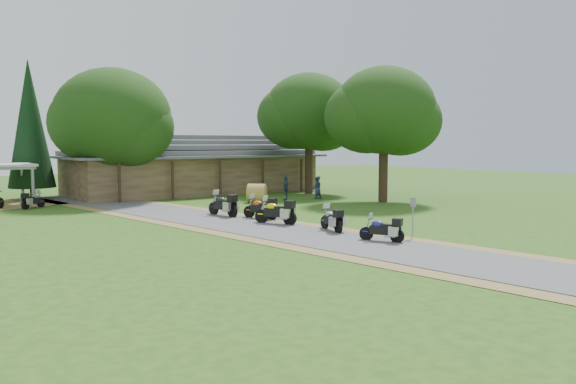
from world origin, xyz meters
TOP-DOWN VIEW (x-y plane):
  - ground at (0.00, 0.00)m, footprint 120.00×120.00m
  - driveway at (-0.50, 4.00)m, footprint 51.95×51.95m
  - lodge at (6.00, 24.00)m, footprint 21.40×9.40m
  - motorcycle_row_a at (1.53, -2.30)m, footprint 1.27×1.79m
  - motorcycle_row_b at (1.69, 1.16)m, footprint 1.01×1.90m
  - motorcycle_row_c at (0.86, 4.59)m, footprint 1.55×2.17m
  - motorcycle_row_d at (1.36, 6.75)m, footprint 1.30×2.05m
  - motorcycle_row_e at (0.27, 9.01)m, footprint 1.05×2.20m
  - motorcycle_carport_b at (-7.63, 19.50)m, footprint 1.70×1.44m
  - person_a at (10.82, 13.39)m, footprint 0.69×0.62m
  - person_b at (10.81, 13.48)m, footprint 0.66×0.57m
  - person_c at (8.40, 14.06)m, footprint 0.68×0.72m
  - hay_bale at (5.82, 13.97)m, footprint 1.81×1.81m
  - sign_post at (3.32, -2.43)m, footprint 0.33×0.05m
  - oak_lodge_left at (-1.78, 21.17)m, footprint 8.33×8.33m
  - oak_lodge_right at (13.26, 17.54)m, footprint 7.38×7.38m
  - oak_driveway at (13.33, 9.12)m, footprint 7.25×7.25m
  - cedar_near at (-6.34, 25.88)m, footprint 3.33×3.33m

SIDE VIEW (x-z plane):
  - ground at x=0.00m, z-range 0.00..0.00m
  - driveway at x=-0.50m, z-range 0.00..0.00m
  - motorcycle_carport_b at x=-7.63m, z-range 0.00..1.16m
  - motorcycle_row_a at x=1.53m, z-range 0.00..1.18m
  - motorcycle_row_b at x=1.69m, z-range 0.00..1.24m
  - hay_bale at x=5.82m, z-range 0.00..1.33m
  - motorcycle_row_d at x=1.36m, z-range 0.00..1.34m
  - motorcycle_row_c at x=0.86m, z-range 0.00..1.43m
  - motorcycle_row_e at x=0.27m, z-range 0.00..1.44m
  - sign_post at x=3.32m, z-range 0.00..1.81m
  - person_b at x=10.81m, z-range 0.00..1.93m
  - person_a at x=10.82m, z-range 0.00..2.01m
  - person_c at x=8.40m, z-range 0.00..2.06m
  - lodge at x=6.00m, z-range 0.00..4.90m
  - oak_lodge_left at x=-1.78m, z-range 0.00..9.66m
  - cedar_near at x=-6.34m, z-range 0.00..10.35m
  - oak_driveway at x=13.33m, z-range 0.00..10.42m
  - oak_lodge_right at x=13.26m, z-range 0.00..10.92m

